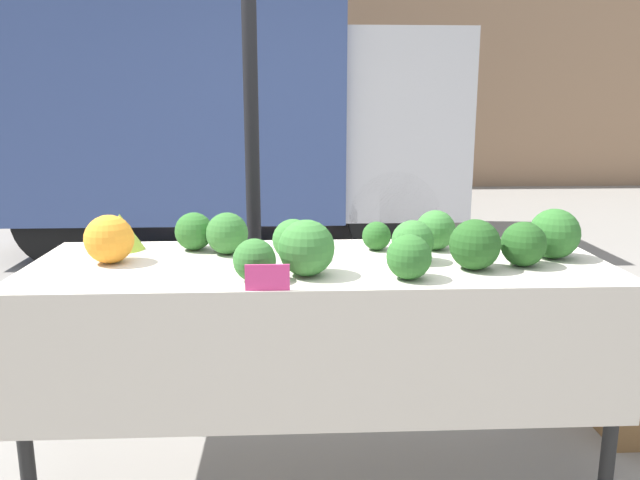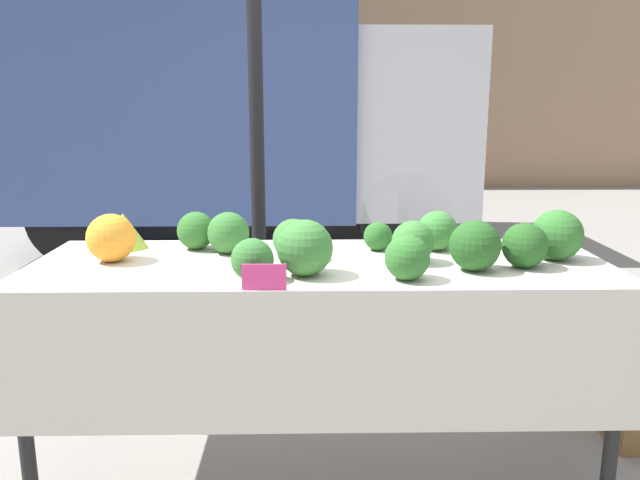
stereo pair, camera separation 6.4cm
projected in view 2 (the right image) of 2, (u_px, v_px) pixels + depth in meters
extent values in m
plane|color=gray|center=(320.00, 464.00, 2.45)|extent=(40.00, 40.00, 0.00)
cube|color=#9E7A5B|center=(311.00, 46.00, 10.20)|extent=(16.00, 0.60, 4.58)
cylinder|color=black|center=(257.00, 144.00, 2.97)|extent=(0.07, 0.07, 2.40)
cube|color=#384C84|center=(189.00, 91.00, 6.11)|extent=(3.15, 2.22, 2.28)
cube|color=silver|center=(404.00, 123.00, 6.21)|extent=(1.10, 2.04, 1.64)
cylinder|color=black|center=(404.00, 217.00, 5.49)|extent=(0.81, 0.22, 0.81)
cylinder|color=black|center=(381.00, 189.00, 7.27)|extent=(0.81, 0.22, 0.81)
cylinder|color=black|center=(76.00, 218.00, 5.44)|extent=(0.81, 0.22, 0.81)
cylinder|color=black|center=(133.00, 189.00, 7.22)|extent=(0.81, 0.22, 0.81)
cube|color=beige|center=(320.00, 265.00, 2.28)|extent=(2.09, 0.73, 0.03)
cube|color=beige|center=(322.00, 368.00, 1.98)|extent=(2.09, 0.01, 0.45)
cylinder|color=black|center=(23.00, 411.00, 2.05)|extent=(0.05, 0.05, 0.79)
cylinder|color=black|center=(616.00, 406.00, 2.09)|extent=(0.05, 0.05, 0.79)
cylinder|color=black|center=(87.00, 342.00, 2.65)|extent=(0.05, 0.05, 0.79)
cylinder|color=black|center=(547.00, 339.00, 2.68)|extent=(0.05, 0.05, 0.79)
sphere|color=orange|center=(111.00, 238.00, 2.26)|extent=(0.18, 0.18, 0.18)
cone|color=#93B238|center=(124.00, 231.00, 2.47)|extent=(0.18, 0.18, 0.14)
sphere|color=#2D6628|center=(557.00, 235.00, 2.28)|extent=(0.19, 0.19, 0.19)
sphere|color=#336B2D|center=(228.00, 233.00, 2.38)|extent=(0.16, 0.16, 0.16)
sphere|color=#2D6628|center=(407.00, 258.00, 2.02)|extent=(0.15, 0.15, 0.15)
sphere|color=#387533|center=(413.00, 242.00, 2.24)|extent=(0.15, 0.15, 0.15)
sphere|color=#336B2D|center=(252.00, 260.00, 2.02)|extent=(0.14, 0.14, 0.14)
sphere|color=#387533|center=(293.00, 240.00, 2.28)|extent=(0.15, 0.15, 0.15)
sphere|color=#387533|center=(305.00, 248.00, 2.07)|extent=(0.19, 0.19, 0.19)
sphere|color=#387533|center=(437.00, 231.00, 2.43)|extent=(0.16, 0.16, 0.16)
sphere|color=#285B23|center=(378.00, 236.00, 2.43)|extent=(0.11, 0.11, 0.11)
sphere|color=#23511E|center=(525.00, 245.00, 2.18)|extent=(0.16, 0.16, 0.16)
sphere|color=#23511E|center=(475.00, 246.00, 2.13)|extent=(0.18, 0.18, 0.18)
sphere|color=#2D6628|center=(196.00, 231.00, 2.45)|extent=(0.15, 0.15, 0.15)
cube|color=#E53D84|center=(264.00, 277.00, 1.92)|extent=(0.14, 0.01, 0.08)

